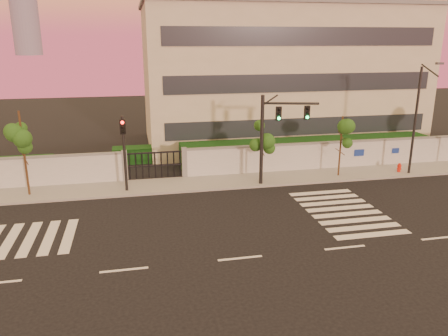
{
  "coord_description": "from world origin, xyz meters",
  "views": [
    {
      "loc": [
        -4.24,
        -16.8,
        9.26
      ],
      "look_at": [
        0.53,
        6.0,
        2.39
      ],
      "focal_mm": 35.0,
      "sensor_mm": 36.0,
      "label": 1
    }
  ],
  "objects": [
    {
      "name": "streetlight_east",
      "position": [
        14.71,
        9.38,
        4.27
      ],
      "size": [
        0.47,
        1.9,
        7.9
      ],
      "color": "black",
      "rests_on": "ground"
    },
    {
      "name": "ground",
      "position": [
        0.0,
        0.0,
        0.0
      ],
      "size": [
        120.0,
        120.0,
        0.0
      ],
      "primitive_type": "plane",
      "color": "black",
      "rests_on": "ground"
    },
    {
      "name": "traffic_signal_secondary",
      "position": [
        -4.92,
        9.84,
        3.09
      ],
      "size": [
        0.38,
        0.35,
        4.86
      ],
      "rotation": [
        0.0,
        0.0,
        0.33
      ],
      "color": "black",
      "rests_on": "ground"
    },
    {
      "name": "institutional_building",
      "position": [
        9.0,
        21.99,
        6.16
      ],
      "size": [
        24.4,
        12.4,
        12.25
      ],
      "color": "#B8B39B",
      "rests_on": "ground"
    },
    {
      "name": "road_markings",
      "position": [
        -1.58,
        3.76,
        0.01
      ],
      "size": [
        57.0,
        7.62,
        0.02
      ],
      "color": "silver",
      "rests_on": "ground"
    },
    {
      "name": "perimeter_wall",
      "position": [
        0.1,
        12.0,
        1.07
      ],
      "size": [
        60.0,
        0.36,
        2.2
      ],
      "color": "#ADB0B4",
      "rests_on": "ground"
    },
    {
      "name": "fire_hydrant",
      "position": [
        14.19,
        9.96,
        0.39
      ],
      "size": [
        0.31,
        0.3,
        0.79
      ],
      "rotation": [
        0.0,
        0.0,
        -0.41
      ],
      "color": "red",
      "rests_on": "ground"
    },
    {
      "name": "traffic_signal_main",
      "position": [
        4.48,
        9.45,
        3.76
      ],
      "size": [
        3.72,
        1.08,
        5.95
      ],
      "rotation": [
        0.0,
        0.0,
        -0.26
      ],
      "color": "black",
      "rests_on": "ground"
    },
    {
      "name": "sidewalk",
      "position": [
        0.0,
        10.5,
        0.07
      ],
      "size": [
        60.0,
        3.0,
        0.15
      ],
      "primitive_type": "cube",
      "color": "gray",
      "rests_on": "ground"
    },
    {
      "name": "street_tree_e",
      "position": [
        9.57,
        10.08,
        3.17
      ],
      "size": [
        1.45,
        1.15,
        4.31
      ],
      "color": "#382314",
      "rests_on": "ground"
    },
    {
      "name": "street_tree_d",
      "position": [
        3.93,
        10.03,
        3.13
      ],
      "size": [
        1.47,
        1.17,
        4.25
      ],
      "color": "#382314",
      "rests_on": "ground"
    },
    {
      "name": "street_tree_c",
      "position": [
        -10.74,
        10.31,
        3.89
      ],
      "size": [
        1.53,
        1.22,
        5.29
      ],
      "color": "#382314",
      "rests_on": "ground"
    },
    {
      "name": "hedge_row",
      "position": [
        1.17,
        14.74,
        0.82
      ],
      "size": [
        41.0,
        4.25,
        1.8
      ],
      "color": "black",
      "rests_on": "ground"
    }
  ]
}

